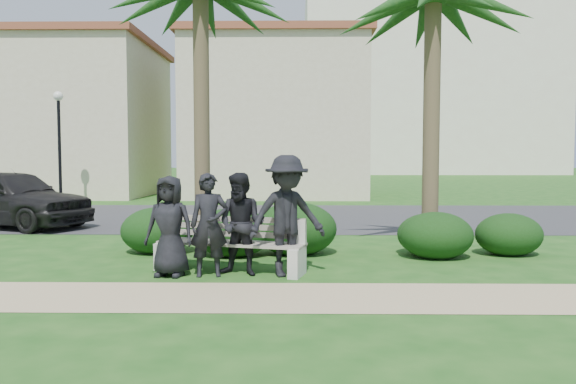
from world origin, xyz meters
The scene contains 20 objects.
ground centered at (0.00, 0.00, 0.00)m, with size 160.00×160.00×0.00m, color #194C15.
footpath centered at (0.00, -1.80, 0.00)m, with size 30.00×1.60×0.01m, color tan.
asphalt_street centered at (0.00, 8.00, 0.00)m, with size 160.00×8.00×0.01m, color #2D2D30.
stucco_bldg_left centered at (-12.00, 18.00, 3.66)m, with size 10.40×8.40×7.30m.
stucco_bldg_right centered at (-1.00, 18.00, 3.66)m, with size 8.40×8.40×7.30m.
hotel_tower centered at (14.00, 55.00, 13.41)m, with size 26.00×18.00×37.30m.
street_lamp centered at (-9.00, 12.00, 2.94)m, with size 0.36×0.36×4.29m.
park_bench centered at (-1.12, -0.16, 0.38)m, with size 2.56×1.17×0.85m.
man_a centered at (-2.00, -0.51, 0.78)m, with size 0.76×0.50×1.56m, color black.
man_b centered at (-1.39, -0.53, 0.80)m, with size 0.58×0.38×1.60m, color black.
man_c centered at (-0.89, -0.44, 0.80)m, with size 0.78×0.61×1.61m, color black.
man_d centered at (-0.18, -0.47, 0.94)m, with size 1.21×0.70×1.88m, color black.
hedge_a centered at (-2.72, 1.57, 0.46)m, with size 1.40×1.15×0.91m, color #15340E.
hedge_b centered at (-1.22, 1.26, 0.47)m, with size 1.43×1.18×0.93m, color #15340E.
hedge_c centered at (0.00, 1.62, 0.37)m, with size 1.13×0.94×0.74m, color #15340E.
hedge_d centered at (-0.06, 1.48, 0.51)m, with size 1.57×1.30×1.03m, color #15340E.
hedge_e centered at (2.52, 1.11, 0.44)m, with size 1.34×1.11×0.87m, color #15340E.
hedge_f centered at (2.49, 1.45, 0.41)m, with size 1.25×1.03×0.81m, color #15340E.
hedge_extra centered at (3.97, 1.45, 0.41)m, with size 1.25×1.03×0.81m, color #15340E.
car_a centered at (-7.54, 5.40, 0.77)m, with size 1.82×4.52×1.54m, color black.
Camera 1 is at (-0.04, -9.11, 1.86)m, focal length 35.00 mm.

